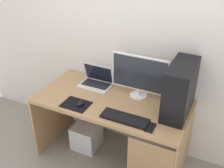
{
  "coord_description": "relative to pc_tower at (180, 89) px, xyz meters",
  "views": [
    {
      "loc": [
        0.95,
        -1.96,
        2.16
      ],
      "look_at": [
        0.0,
        0.0,
        0.91
      ],
      "focal_mm": 43.59,
      "sensor_mm": 36.0,
      "label": 1
    }
  ],
  "objects": [
    {
      "name": "ground_plane",
      "position": [
        -0.61,
        -0.09,
        -0.96
      ],
      "size": [
        8.0,
        8.0,
        0.0
      ],
      "primitive_type": "plane",
      "color": "gray"
    },
    {
      "name": "wall_back",
      "position": [
        -0.6,
        0.3,
        0.34
      ],
      "size": [
        4.0,
        0.05,
        2.6
      ],
      "color": "silver",
      "rests_on": "ground_plane"
    },
    {
      "name": "desk",
      "position": [
        -0.59,
        -0.1,
        -0.38
      ],
      "size": [
        1.47,
        0.7,
        0.73
      ],
      "color": "#A37A51",
      "rests_on": "ground_plane"
    },
    {
      "name": "pc_tower",
      "position": [
        0.0,
        0.0,
        0.0
      ],
      "size": [
        0.2,
        0.48,
        0.47
      ],
      "primitive_type": "cube",
      "color": "black",
      "rests_on": "desk"
    },
    {
      "name": "monitor",
      "position": [
        -0.41,
        0.09,
        -0.01
      ],
      "size": [
        0.56,
        0.17,
        0.43
      ],
      "color": "white",
      "rests_on": "desk"
    },
    {
      "name": "laptop",
      "position": [
        -0.88,
        0.11,
        -0.19
      ],
      "size": [
        0.33,
        0.23,
        0.22
      ],
      "color": "silver",
      "rests_on": "desk"
    },
    {
      "name": "keyboard",
      "position": [
        -0.38,
        -0.31,
        -0.22
      ],
      "size": [
        0.42,
        0.14,
        0.02
      ],
      "primitive_type": "cube",
      "color": "black",
      "rests_on": "desk"
    },
    {
      "name": "mousepad",
      "position": [
        -0.88,
        -0.3,
        -0.23
      ],
      "size": [
        0.26,
        0.2,
        0.0
      ],
      "primitive_type": "cube",
      "color": "black",
      "rests_on": "desk"
    },
    {
      "name": "mouse_left",
      "position": [
        -0.83,
        -0.29,
        -0.21
      ],
      "size": [
        0.06,
        0.1,
        0.03
      ],
      "primitive_type": "ellipsoid",
      "color": "black",
      "rests_on": "mousepad"
    },
    {
      "name": "cell_phone",
      "position": [
        -0.14,
        -0.32,
        -0.23
      ],
      "size": [
        0.07,
        0.13,
        0.01
      ],
      "primitive_type": "cube",
      "color": "black",
      "rests_on": "desk"
    },
    {
      "name": "subwoofer",
      "position": [
        -0.93,
        -0.06,
        -0.82
      ],
      "size": [
        0.28,
        0.28,
        0.28
      ],
      "primitive_type": "cube",
      "color": "silver",
      "rests_on": "ground_plane"
    }
  ]
}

